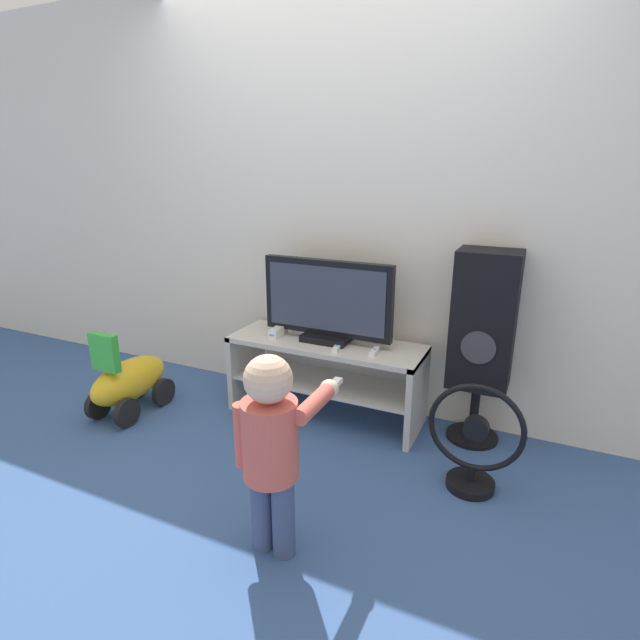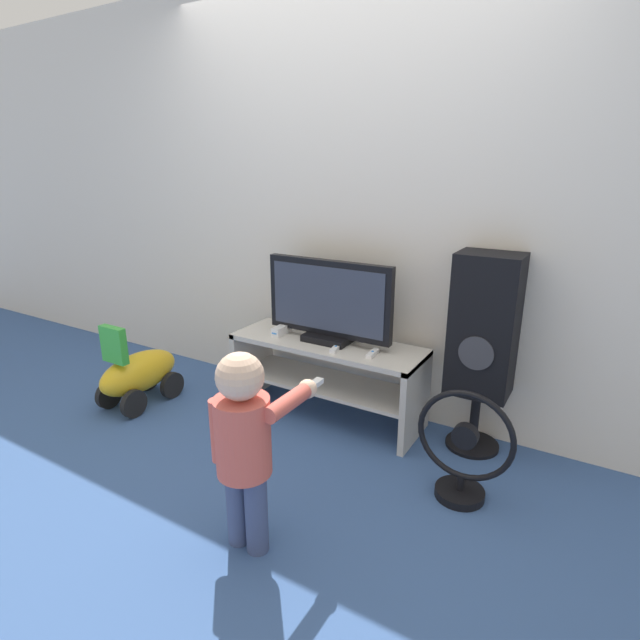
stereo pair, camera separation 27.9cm
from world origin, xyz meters
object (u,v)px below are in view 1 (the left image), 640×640
Objects in this scene: speaker_tower at (483,325)px; floor_fan at (474,443)px; child at (272,440)px; remote_secondary at (337,348)px; ride_on_toy at (129,381)px; game_console at (278,331)px; remote_primary at (374,351)px; television at (327,302)px.

speaker_tower reaches higher than floor_fan.
child reaches higher than floor_fan.
ride_on_toy is (-1.26, -0.40, -0.29)m from remote_secondary.
game_console is at bearing 171.40° from remote_secondary.
child is 1.59m from ride_on_toy.
remote_primary is 0.15× the size of child.
remote_secondary is 1.35m from ride_on_toy.
game_console reaches higher than remote_secondary.
floor_fan is (0.07, -0.48, -0.44)m from speaker_tower.
child is (0.17, -1.03, 0.00)m from remote_secondary.
child is 1.55× the size of floor_fan.
floor_fan is (0.67, 0.76, -0.26)m from child.
ride_on_toy reaches higher than floor_fan.
speaker_tower reaches higher than television.
remote_primary is (0.33, -0.08, -0.23)m from television.
game_console is 1.34m from floor_fan.
speaker_tower is (0.77, 0.20, 0.19)m from remote_secondary.
child is at bearing -61.33° from game_console.
game_console is at bearing 164.90° from floor_fan.
remote_primary is 0.24× the size of floor_fan.
television is 0.28m from remote_secondary.
ride_on_toy reaches higher than game_console.
game_console reaches higher than remote_primary.
speaker_tower reaches higher than remote_primary.
game_console is (-0.31, -0.05, -0.21)m from television.
ride_on_toy is (-0.83, -0.46, -0.31)m from game_console.
game_console is 1.19× the size of remote_primary.
game_console is 0.18× the size of child.
speaker_tower reaches higher than game_console.
ride_on_toy is at bearing -176.75° from floor_fan.
remote_primary is (0.65, -0.03, -0.02)m from game_console.
remote_primary is at bearing 16.26° from ride_on_toy.
remote_primary is 0.23× the size of ride_on_toy.
speaker_tower is (0.55, 0.17, 0.19)m from remote_primary.
child is at bearing -75.92° from television.
remote_primary is 0.12× the size of speaker_tower.
child is 1.50× the size of ride_on_toy.
ride_on_toy is at bearing -163.54° from speaker_tower.
child is (-0.04, -1.07, 0.00)m from remote_primary.
floor_fan is at bearing -15.10° from game_console.
remote_secondary is (-0.22, -0.03, 0.00)m from remote_primary.
television is 6.11× the size of remote_primary.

